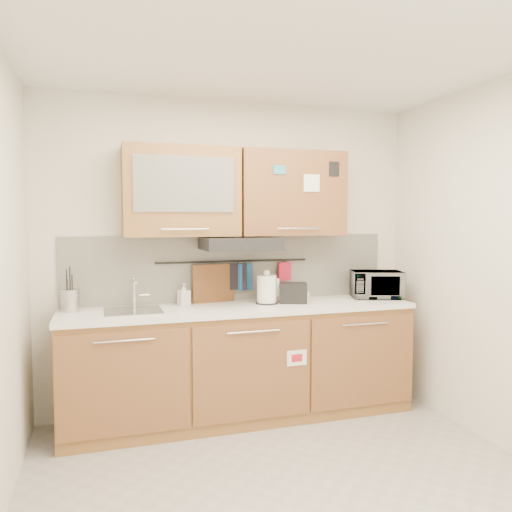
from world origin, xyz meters
TOP-DOWN VIEW (x-y plane):
  - floor at (0.00, 0.00)m, footprint 3.20×3.20m
  - ceiling at (0.00, 0.00)m, footprint 3.20×3.20m
  - wall_back at (0.00, 1.50)m, footprint 3.20×0.00m
  - base_cabinet at (0.00, 1.19)m, footprint 2.80×0.64m
  - countertop at (0.00, 1.19)m, footprint 2.82×0.62m
  - backsplash at (0.00, 1.49)m, footprint 2.80×0.02m
  - upper_cabinets at (-0.00, 1.32)m, footprint 1.82×0.37m
  - range_hood at (0.00, 1.25)m, footprint 0.60×0.46m
  - sink at (-0.85, 1.21)m, footprint 0.42×0.40m
  - utensil_rail at (0.00, 1.45)m, footprint 1.30×0.02m
  - utensil_crock at (-1.30, 1.33)m, footprint 0.16×0.16m
  - kettle at (0.23, 1.24)m, footprint 0.21×0.19m
  - toaster at (0.44, 1.20)m, footprint 0.25×0.20m
  - microwave at (1.25, 1.24)m, footprint 0.50×0.41m
  - soap_bottle at (-0.44, 1.36)m, footprint 0.10×0.10m
  - cutting_board at (-0.18, 1.44)m, footprint 0.37×0.09m
  - oven_mitt at (0.10, 1.44)m, footprint 0.14×0.09m
  - dark_pouch at (0.04, 1.44)m, footprint 0.15×0.10m
  - pot_holder at (0.46, 1.44)m, footprint 0.13×0.06m

SIDE VIEW (x-z plane):
  - floor at x=0.00m, z-range 0.00..0.00m
  - base_cabinet at x=0.00m, z-range -0.03..0.85m
  - countertop at x=0.00m, z-range 0.88..0.92m
  - sink at x=-0.85m, z-range 0.79..1.05m
  - toaster at x=0.44m, z-range 0.92..1.09m
  - utensil_crock at x=-1.30m, z-range 0.84..1.18m
  - soap_bottle at x=-0.44m, z-range 0.92..1.10m
  - cutting_board at x=-0.18m, z-range 0.79..1.24m
  - kettle at x=0.23m, z-range 0.89..1.17m
  - microwave at x=1.25m, z-range 0.92..1.16m
  - oven_mitt at x=0.10m, z-range 1.01..1.24m
  - dark_pouch at x=0.04m, z-range 1.02..1.24m
  - pot_holder at x=0.46m, z-range 1.08..1.24m
  - backsplash at x=0.00m, z-range 0.92..1.48m
  - utensil_rail at x=0.00m, z-range 1.25..1.27m
  - wall_back at x=0.00m, z-range -0.30..2.90m
  - range_hood at x=0.00m, z-range 1.37..1.47m
  - upper_cabinets at x=0.00m, z-range 1.48..2.18m
  - ceiling at x=0.00m, z-range 2.60..2.60m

